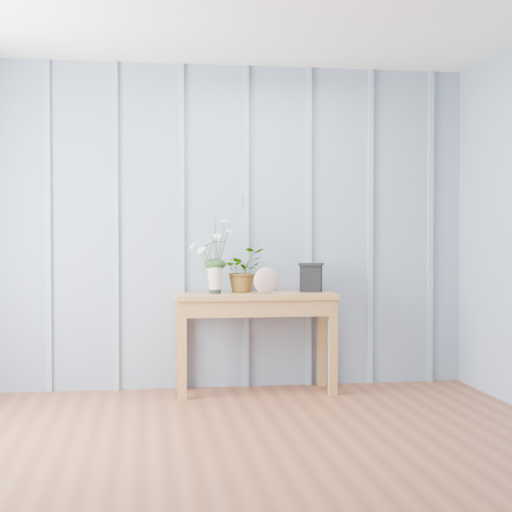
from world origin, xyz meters
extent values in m
plane|color=brown|center=(0.00, 0.00, 0.00)|extent=(4.50, 4.50, 0.00)
cube|color=#8191A6|center=(0.00, 2.25, 1.25)|extent=(4.00, 0.01, 2.50)
cube|color=#A9A9AD|center=(0.24, 2.23, 1.45)|extent=(0.03, 0.01, 0.10)
cube|color=#859EAA|center=(-1.25, 2.23, 1.25)|extent=(0.04, 0.03, 2.50)
cube|color=#859EAA|center=(-0.75, 2.23, 1.25)|extent=(0.04, 0.03, 2.50)
cube|color=#859EAA|center=(-0.25, 2.23, 1.25)|extent=(0.04, 0.03, 2.50)
cube|color=#859EAA|center=(0.25, 2.23, 1.25)|extent=(0.04, 0.03, 2.50)
cube|color=#859EAA|center=(0.75, 2.23, 1.25)|extent=(0.04, 0.03, 2.50)
cube|color=#859EAA|center=(1.25, 2.23, 1.25)|extent=(0.04, 0.03, 2.50)
cube|color=#859EAA|center=(1.75, 2.23, 1.25)|extent=(0.04, 0.03, 2.50)
cube|color=#9F6E38|center=(0.29, 1.99, 0.73)|extent=(1.20, 0.45, 0.04)
cube|color=#9F6E38|center=(0.29, 1.99, 0.65)|extent=(1.13, 0.42, 0.12)
cube|color=#9F6E38|center=(-0.27, 1.81, 0.35)|extent=(0.06, 0.06, 0.71)
cube|color=#9F6E38|center=(0.84, 1.81, 0.35)|extent=(0.06, 0.06, 0.71)
cube|color=#9F6E38|center=(-0.27, 2.17, 0.35)|extent=(0.06, 0.06, 0.71)
cube|color=#9F6E38|center=(0.84, 2.17, 0.35)|extent=(0.06, 0.06, 0.71)
cylinder|color=black|center=(-0.01, 1.99, 0.78)|extent=(0.09, 0.09, 0.06)
cone|color=beige|center=(-0.01, 1.99, 0.86)|extent=(0.14, 0.14, 0.21)
ellipsoid|color=#163715|center=(-0.01, 1.99, 0.97)|extent=(0.16, 0.13, 0.09)
imported|color=#163715|center=(0.21, 2.10, 0.92)|extent=(0.38, 0.36, 0.34)
ellipsoid|color=#944E59|center=(0.36, 1.90, 0.85)|extent=(0.20, 0.11, 0.20)
cube|color=black|center=(0.73, 2.06, 0.85)|extent=(0.19, 0.17, 0.20)
cube|color=black|center=(0.73, 2.06, 0.96)|extent=(0.22, 0.19, 0.02)
camera|label=1|loc=(-0.54, -3.81, 1.19)|focal=55.00mm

